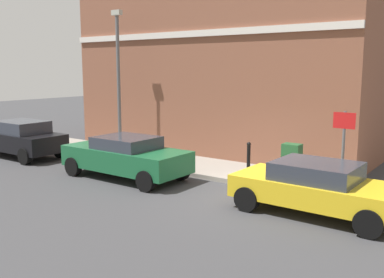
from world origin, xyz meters
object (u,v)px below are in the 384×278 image
Objects in this scene: car_black at (20,138)px; lamppost at (118,76)px; car_yellow at (316,187)px; street_sign at (343,140)px; bollard_near_cabinet at (249,156)px; utility_cabinet at (291,163)px; car_green at (126,156)px.

lamppost reaches higher than car_black.
car_black is 4.81m from lamppost.
lamppost is at bearing -142.06° from car_black.
car_yellow is 1.78× the size of street_sign.
bollard_near_cabinet is at bearing -35.51° from car_yellow.
lamppost is (0.18, 7.60, 2.62)m from utility_cabinet.
car_green reaches higher than utility_cabinet.
car_black is 4.08× the size of bollard_near_cabinet.
car_black is 3.69× the size of utility_cabinet.
utility_cabinet is at bearing 70.49° from street_sign.
car_black reaches higher than utility_cabinet.
street_sign is (-0.61, -1.73, 0.98)m from utility_cabinet.
car_green is 4.22× the size of bollard_near_cabinet.
car_green is 6.80m from street_sign.
street_sign reaches higher than car_yellow.
bollard_near_cabinet is 3.49m from street_sign.
car_black is (-0.11, 12.43, 0.08)m from car_yellow.
car_yellow is 12.43m from car_black.
street_sign is at bearing -109.51° from utility_cabinet.
car_green is 3.81× the size of utility_cabinet.
lamppost is (2.42, 9.21, 2.60)m from car_yellow.
car_black is at bearing -0.03° from car_green.
utility_cabinet is (2.24, 1.61, -0.02)m from car_yellow.
car_green is 4.59m from lamppost.
car_black is at bearing 102.28° from utility_cabinet.
lamppost is (2.53, -3.22, 2.53)m from car_black.
street_sign is (1.76, -6.50, 0.93)m from car_green.
car_green is 4.06m from bollard_near_cabinet.
lamppost is (0.79, 9.32, 1.64)m from street_sign.
utility_cabinet is at bearing -167.95° from car_black.
bollard_near_cabinet is at bearing 77.77° from street_sign.
car_black is at bearing 104.85° from bollard_near_cabinet.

